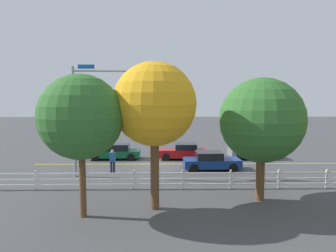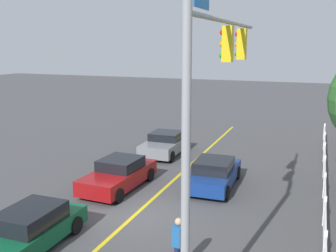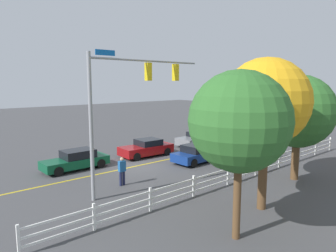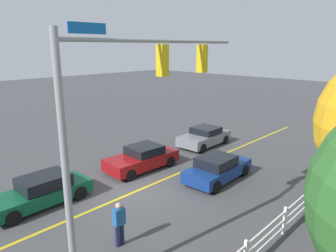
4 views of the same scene
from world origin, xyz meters
The scene contains 9 objects.
ground_plane centered at (0.00, 0.00, 0.00)m, with size 120.00×120.00×0.00m, color #444447.
lane_center_stripe centered at (-4.00, 0.00, 0.00)m, with size 28.00×0.16×0.01m, color gold.
signal_assembly centered at (3.42, 3.91, 5.34)m, with size 7.37×0.37×7.61m.
car_0 centered at (-2.27, -2.01, 0.67)m, with size 4.46×2.12×1.39m.
car_1 centered at (-4.02, 2.09, 0.66)m, with size 4.26×2.00×1.37m.
car_2 centered at (3.80, -2.07, 0.66)m, with size 4.51×1.85×1.36m.
car_3 centered at (-8.44, -2.15, 0.65)m, with size 4.19×2.12×1.34m.
pedestrian centered at (3.22, 2.92, 0.93)m, with size 0.41×0.28×1.69m.
white_rail_fence centered at (-3.00, 6.92, 0.60)m, with size 26.10×0.10×1.15m.
Camera 4 is at (9.27, 11.11, 7.03)m, focal length 33.61 mm.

